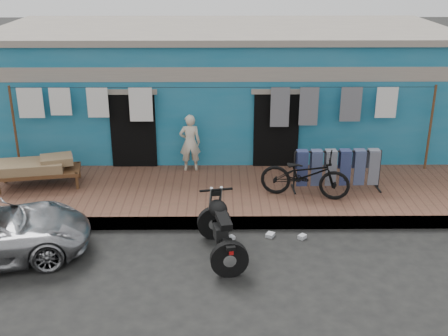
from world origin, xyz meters
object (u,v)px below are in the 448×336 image
seated_person (190,143)px  charpoy (39,172)px  bicycle (305,170)px  motorcycle (221,228)px  jeans_rack (337,169)px

seated_person → charpoy: (-3.40, -0.96, -0.38)m
bicycle → motorcycle: (-1.83, -2.14, -0.30)m
bicycle → jeans_rack: bicycle is taller
charpoy → bicycle: bearing=-6.2°
seated_person → motorcycle: (0.74, -3.74, -0.38)m
seated_person → charpoy: size_ratio=0.69×
jeans_rack → bicycle: bearing=-154.3°
bicycle → motorcycle: 2.83m
jeans_rack → seated_person: bearing=159.6°
bicycle → motorcycle: size_ratio=1.03×
bicycle → motorcycle: bearing=153.8°
charpoy → seated_person: bearing=15.8°
seated_person → jeans_rack: size_ratio=0.69×
motorcycle → jeans_rack: jeans_rack is taller
seated_person → charpoy: seated_person is taller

